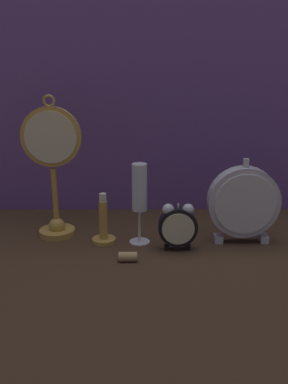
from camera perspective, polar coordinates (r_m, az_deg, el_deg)
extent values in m
plane|color=#422D1E|center=(1.01, 0.04, -8.33)|extent=(4.00, 4.00, 0.00)
cube|color=#6B478E|center=(1.24, -0.09, 12.42)|extent=(1.55, 0.01, 0.67)
cylinder|color=gold|center=(1.14, -11.49, -5.24)|extent=(0.09, 0.09, 0.02)
sphere|color=gold|center=(1.13, -11.55, -4.40)|extent=(0.04, 0.04, 0.04)
cylinder|color=gold|center=(1.11, -11.76, -0.96)|extent=(0.01, 0.01, 0.16)
cylinder|color=gold|center=(1.07, -12.27, 7.22)|extent=(0.15, 0.02, 0.15)
cylinder|color=beige|center=(1.06, -12.38, 7.13)|extent=(0.13, 0.00, 0.13)
torus|color=gold|center=(1.06, -12.56, 11.78)|extent=(0.03, 0.01, 0.03)
cube|color=black|center=(1.04, 3.03, -7.34)|extent=(0.01, 0.01, 0.01)
cube|color=black|center=(1.04, 5.87, -7.30)|extent=(0.01, 0.01, 0.01)
cylinder|color=black|center=(1.02, 4.52, -4.62)|extent=(0.09, 0.03, 0.09)
cylinder|color=beige|center=(1.00, 4.60, -4.96)|extent=(0.08, 0.00, 0.08)
sphere|color=silver|center=(1.00, 3.24, -2.35)|extent=(0.03, 0.03, 0.03)
sphere|color=silver|center=(1.01, 5.90, -2.33)|extent=(0.03, 0.03, 0.03)
cylinder|color=silver|center=(1.00, 4.58, -2.04)|extent=(0.00, 0.00, 0.02)
cube|color=silver|center=(1.09, 9.86, -6.12)|extent=(0.02, 0.03, 0.02)
cube|color=silver|center=(1.12, 15.64, -5.97)|extent=(0.02, 0.03, 0.02)
cylinder|color=silver|center=(1.07, 13.11, -1.28)|extent=(0.18, 0.04, 0.18)
cylinder|color=silver|center=(1.05, 13.37, -1.64)|extent=(0.15, 0.00, 0.15)
cylinder|color=silver|center=(1.04, 13.47, 3.81)|extent=(0.01, 0.01, 0.02)
cylinder|color=silver|center=(1.08, -0.59, -6.58)|extent=(0.05, 0.05, 0.01)
cylinder|color=silver|center=(1.06, -0.60, -4.45)|extent=(0.01, 0.01, 0.08)
cylinder|color=white|center=(1.03, -0.62, 0.64)|extent=(0.04, 0.04, 0.12)
cylinder|color=#DBC675|center=(1.03, -0.61, -0.44)|extent=(0.03, 0.03, 0.08)
cylinder|color=gold|center=(1.08, -5.36, -6.41)|extent=(0.06, 0.06, 0.01)
cylinder|color=gold|center=(1.06, -5.44, -3.75)|extent=(0.02, 0.02, 0.10)
cylinder|color=silver|center=(1.04, -5.53, -0.73)|extent=(0.02, 0.02, 0.02)
cylinder|color=tan|center=(0.98, -2.17, -8.62)|extent=(0.04, 0.02, 0.02)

